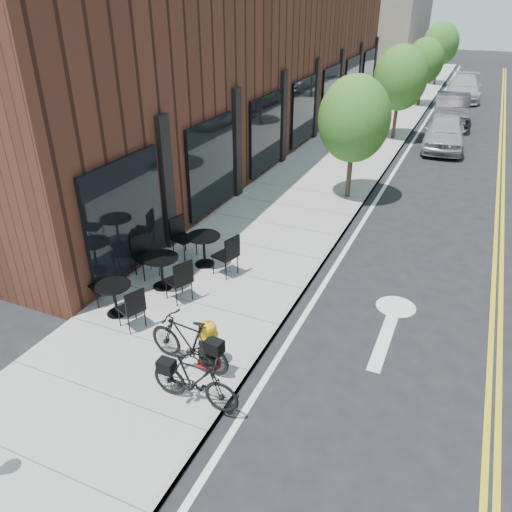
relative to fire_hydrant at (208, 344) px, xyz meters
The scene contains 17 objects.
ground 0.93m from the fire_hydrant, 11.58° to the left, with size 120.00×120.00×0.00m, color black.
sidewalk_near 10.24m from the fire_hydrant, 97.26° to the left, with size 4.00×70.00×0.12m, color #9E9B93.
building_near 15.56m from the fire_hydrant, 112.27° to the left, with size 5.00×28.00×7.00m, color #452216.
bg_building_left 48.89m from the fire_hydrant, 98.61° to the left, with size 8.00×14.00×10.00m, color #726656.
tree_near_a 9.37m from the fire_hydrant, 89.32° to the left, with size 2.20×2.20×3.81m.
tree_near_b 17.28m from the fire_hydrant, 89.64° to the left, with size 2.30×2.30×3.98m.
tree_near_c 25.22m from the fire_hydrant, 89.75° to the left, with size 2.10×2.10×3.67m.
tree_near_d 33.22m from the fire_hydrant, 89.81° to the left, with size 2.40×2.40×4.11m.
fire_hydrant is the anchor object (origin of this frame).
bicycle_left 0.35m from the fire_hydrant, 157.56° to the right, with size 0.47×1.67×1.01m, color black.
bicycle_right 0.94m from the fire_hydrant, 74.53° to the right, with size 0.44×1.56×0.94m, color black.
bistro_set_a 2.60m from the fire_hydrant, 165.94° to the left, with size 1.71×1.02×0.91m.
bistro_set_b 3.74m from the fire_hydrant, 120.41° to the left, with size 1.93×1.00×1.02m.
bistro_set_c 2.96m from the fire_hydrant, 139.38° to the left, with size 1.85×1.19×0.99m.
parked_car_a 16.81m from the fire_hydrant, 82.11° to the left, with size 1.67×4.15×1.42m, color #95999D.
parked_car_b 21.56m from the fire_hydrant, 84.22° to the left, with size 1.59×4.56×1.50m, color black.
parked_car_c 28.64m from the fire_hydrant, 85.45° to the left, with size 2.01×4.94×1.43m, color #A9A9AE.
Camera 1 is at (2.90, -6.18, 6.06)m, focal length 35.00 mm.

